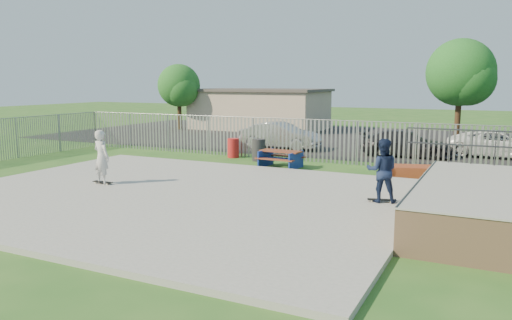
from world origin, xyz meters
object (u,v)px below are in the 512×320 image
at_px(car_silver, 280,136).
at_px(tree_left, 179,86).
at_px(trash_bin_red, 233,148).
at_px(tree_mid, 460,73).
at_px(car_white, 499,144).
at_px(picnic_table, 281,159).
at_px(car_dark, 406,144).
at_px(trash_bin_grey, 259,150).
at_px(skater_white, 102,157).
at_px(skater_navy, 382,171).
at_px(funbox, 417,171).

height_order(car_silver, tree_left, tree_left).
distance_m(trash_bin_red, tree_mid, 15.69).
bearing_deg(car_white, picnic_table, 133.28).
bearing_deg(car_dark, car_silver, 84.31).
xyz_separation_m(car_white, tree_mid, (-2.44, 6.14, 3.61)).
distance_m(trash_bin_grey, tree_mid, 15.10).
distance_m(trash_bin_grey, car_silver, 4.46).
bearing_deg(trash_bin_grey, skater_white, -106.00).
bearing_deg(picnic_table, car_silver, 117.25).
relative_size(car_white, skater_navy, 2.51).
bearing_deg(trash_bin_red, skater_navy, -37.56).
xyz_separation_m(funbox, trash_bin_grey, (-7.40, 0.84, 0.31)).
bearing_deg(car_white, trash_bin_grey, 123.33).
relative_size(trash_bin_grey, skater_white, 0.55).
height_order(trash_bin_grey, car_silver, car_silver).
height_order(trash_bin_red, tree_mid, tree_mid).
distance_m(picnic_table, car_white, 11.40).
distance_m(picnic_table, trash_bin_red, 3.71).
xyz_separation_m(picnic_table, trash_bin_grey, (-1.69, 1.28, 0.14)).
bearing_deg(skater_white, car_white, -120.63).
distance_m(funbox, trash_bin_grey, 7.46).
height_order(tree_left, skater_navy, tree_left).
height_order(trash_bin_grey, tree_mid, tree_mid).
relative_size(tree_mid, skater_white, 3.33).
height_order(car_dark, skater_white, skater_white).
bearing_deg(picnic_table, tree_mid, 69.41).
bearing_deg(car_white, trash_bin_red, 118.21).
distance_m(funbox, skater_white, 12.09).
distance_m(picnic_table, funbox, 5.73).
distance_m(tree_mid, skater_navy, 18.97).
bearing_deg(trash_bin_red, car_silver, 78.06).
relative_size(picnic_table, car_white, 0.39).
bearing_deg(funbox, skater_white, -158.75).
xyz_separation_m(car_silver, car_dark, (6.85, 0.01, -0.09)).
height_order(trash_bin_grey, skater_navy, skater_navy).
distance_m(car_white, tree_mid, 7.53).
bearing_deg(tree_mid, car_dark, -102.53).
distance_m(funbox, tree_left, 23.80).
bearing_deg(tree_mid, picnic_table, -114.33).
relative_size(trash_bin_red, tree_left, 0.19).
height_order(tree_left, skater_white, tree_left).
relative_size(trash_bin_grey, tree_left, 0.20).
xyz_separation_m(funbox, trash_bin_red, (-9.02, 1.25, 0.27)).
bearing_deg(car_white, car_silver, 101.56).
bearing_deg(trash_bin_grey, picnic_table, -37.08).
bearing_deg(car_dark, funbox, -171.64).
bearing_deg(skater_white, car_silver, -86.08).
relative_size(picnic_table, trash_bin_red, 1.99).
bearing_deg(car_white, tree_left, 78.96).
bearing_deg(picnic_table, funbox, 8.11).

